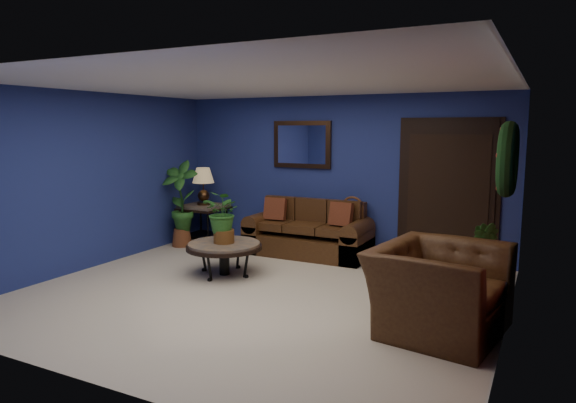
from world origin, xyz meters
The scene contains 18 objects.
floor centered at (0.00, 0.00, 0.00)m, with size 5.50×5.50×0.00m, color beige.
wall_back centered at (0.00, 2.50, 1.25)m, with size 5.50×0.04×2.50m, color navy.
wall_left centered at (-2.75, 0.00, 1.25)m, with size 0.04×5.00×2.50m, color navy.
wall_right_brick centered at (2.75, 0.00, 1.25)m, with size 0.04×5.00×2.50m, color maroon.
ceiling centered at (0.00, 0.00, 2.50)m, with size 5.50×5.00×0.02m, color white.
crown_molding centered at (2.72, 0.00, 2.43)m, with size 0.03×5.00×0.14m, color white.
wall_mirror centered at (-0.60, 2.46, 1.72)m, with size 1.02×0.06×0.77m, color #432916.
closet_door centered at (1.75, 2.47, 1.05)m, with size 1.44×0.06×2.18m, color black.
wreath centered at (2.69, 0.05, 1.70)m, with size 0.72×0.72×0.16m, color black.
sofa centered at (-0.28, 2.07, 0.29)m, with size 1.94×0.84×0.87m.
coffee_table centered at (-0.84, 0.51, 0.39)m, with size 1.03×1.03×0.44m.
end_table centered at (-2.30, 2.05, 0.51)m, with size 0.72×0.72×0.66m.
table_lamp centered at (-2.30, 2.05, 1.06)m, with size 0.38×0.38×0.62m.
side_chair centered at (0.37, 2.12, 0.54)m, with size 0.44×0.44×0.95m.
armchair centered at (2.15, -0.18, 0.42)m, with size 1.31×1.14×0.85m, color #452B13.
coffee_plant centered at (-0.84, 0.51, 0.84)m, with size 0.57×0.51×0.71m.
floor_plant centered at (2.35, 1.40, 0.45)m, with size 0.41×0.34×0.86m.
tall_plant centered at (-2.45, 1.61, 0.78)m, with size 0.66×0.47×1.45m.
Camera 1 is at (3.04, -5.18, 2.00)m, focal length 32.00 mm.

